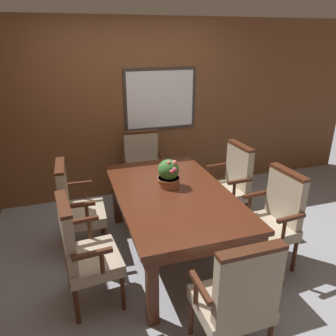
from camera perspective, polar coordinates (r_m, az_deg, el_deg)
ground_plane at (r=3.64m, az=0.82°, el=-15.12°), size 14.00×14.00×0.00m
wall_back at (r=4.68m, az=-5.93°, el=9.88°), size 7.20×0.08×2.45m
dining_table at (r=3.34m, az=0.79°, el=-5.56°), size 1.11×1.87×0.74m
chair_left_far at (r=3.62m, az=-15.83°, el=-6.12°), size 0.46×0.57×1.01m
chair_head_far at (r=4.52m, az=-4.43°, el=0.44°), size 0.57×0.47×1.01m
chair_head_near at (r=2.44m, az=12.01°, el=-21.11°), size 0.56×0.45×1.01m
chair_right_far at (r=4.08m, az=10.80°, el=-2.34°), size 0.47×0.57×1.01m
chair_left_near at (r=2.90m, az=-14.67°, el=-13.57°), size 0.49×0.58×1.01m
chair_right_near at (r=3.45m, az=18.05°, el=-7.86°), size 0.49×0.58×1.01m
potted_plant at (r=3.37m, az=0.11°, el=-0.96°), size 0.24×0.25×0.30m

